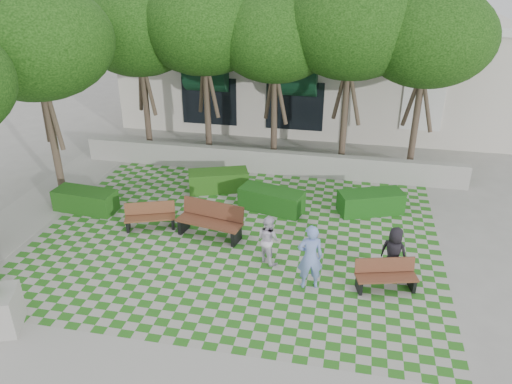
% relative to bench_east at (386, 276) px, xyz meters
% --- Properties ---
extents(ground, '(90.00, 90.00, 0.00)m').
position_rel_bench_east_xyz_m(ground, '(-4.33, 0.62, -0.39)').
color(ground, gray).
rests_on(ground, ground).
extents(lawn, '(12.00, 12.00, 0.00)m').
position_rel_bench_east_xyz_m(lawn, '(-4.33, 1.62, -0.39)').
color(lawn, '#2B721E').
rests_on(lawn, ground).
extents(sidewalk_south, '(16.00, 2.00, 0.01)m').
position_rel_bench_east_xyz_m(sidewalk_south, '(-4.33, -4.08, -0.39)').
color(sidewalk_south, '#9E9B93').
rests_on(sidewalk_south, ground).
extents(sidewalk_west, '(2.00, 12.00, 0.01)m').
position_rel_bench_east_xyz_m(sidewalk_west, '(-11.53, 1.62, -0.39)').
color(sidewalk_west, '#9E9B93').
rests_on(sidewalk_west, ground).
extents(retaining_wall, '(15.00, 0.36, 0.90)m').
position_rel_bench_east_xyz_m(retaining_wall, '(-4.33, 6.82, 0.06)').
color(retaining_wall, '#9E9B93').
rests_on(retaining_wall, ground).
extents(bench_east, '(1.64, 0.90, 0.82)m').
position_rel_bench_east_xyz_m(bench_east, '(0.00, 0.00, 0.00)').
color(bench_east, brown).
rests_on(bench_east, ground).
extents(bench_mid, '(2.12, 1.06, 1.06)m').
position_rel_bench_east_xyz_m(bench_mid, '(-5.15, 1.67, 0.12)').
color(bench_mid, '#582F1E').
rests_on(bench_mid, ground).
extents(bench_west, '(1.64, 1.01, 0.82)m').
position_rel_bench_east_xyz_m(bench_west, '(-7.14, 1.77, -0.00)').
color(bench_west, brown).
rests_on(bench_west, ground).
extents(hedge_east, '(2.26, 1.55, 0.73)m').
position_rel_bench_east_xyz_m(hedge_east, '(-0.37, 4.21, -0.03)').
color(hedge_east, '#154A13').
rests_on(hedge_east, ground).
extents(hedge_midright, '(2.27, 1.35, 0.75)m').
position_rel_bench_east_xyz_m(hedge_midright, '(-3.63, 3.71, -0.02)').
color(hedge_midright, '#154612').
rests_on(hedge_midright, ground).
extents(hedge_midleft, '(2.29, 1.52, 0.74)m').
position_rel_bench_east_xyz_m(hedge_midleft, '(-5.79, 4.86, -0.02)').
color(hedge_midleft, '#225115').
rests_on(hedge_midleft, ground).
extents(hedge_west, '(2.14, 1.01, 0.73)m').
position_rel_bench_east_xyz_m(hedge_west, '(-9.73, 2.45, -0.03)').
color(hedge_west, '#184712').
rests_on(hedge_west, ground).
extents(person_blue, '(0.75, 0.58, 1.81)m').
position_rel_bench_east_xyz_m(person_blue, '(-1.93, -0.31, 0.51)').
color(person_blue, '#748ED4').
rests_on(person_blue, ground).
extents(person_dark, '(0.84, 0.71, 1.47)m').
position_rel_bench_east_xyz_m(person_dark, '(0.18, 0.59, 0.34)').
color(person_dark, black).
rests_on(person_dark, ground).
extents(person_white, '(0.87, 0.85, 1.42)m').
position_rel_bench_east_xyz_m(person_white, '(-3.18, 0.65, 0.31)').
color(person_white, silver).
rests_on(person_white, ground).
extents(tree_row, '(17.70, 13.40, 7.41)m').
position_rel_bench_east_xyz_m(tree_row, '(-6.19, 6.58, 4.79)').
color(tree_row, '#47382B').
rests_on(tree_row, ground).
extents(building, '(18.00, 8.92, 5.15)m').
position_rel_bench_east_xyz_m(building, '(-3.40, 14.70, 2.12)').
color(building, beige).
rests_on(building, ground).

